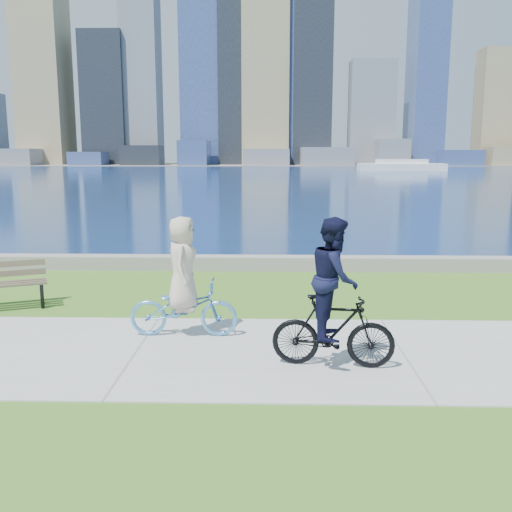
{
  "coord_description": "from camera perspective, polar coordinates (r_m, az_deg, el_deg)",
  "views": [
    {
      "loc": [
        2.03,
        -8.12,
        2.97
      ],
      "look_at": [
        1.75,
        2.13,
        1.1
      ],
      "focal_mm": 40.0,
      "sensor_mm": 36.0,
      "label": 1
    }
  ],
  "objects": [
    {
      "name": "cyclist_man",
      "position": [
        7.93,
        7.78,
        -4.87
      ],
      "size": [
        0.72,
        1.74,
        2.1
      ],
      "rotation": [
        0.0,
        0.0,
        1.45
      ],
      "color": "black",
      "rests_on": "ground"
    },
    {
      "name": "cyclist_woman",
      "position": [
        9.29,
        -7.3,
        -3.61
      ],
      "size": [
        0.62,
        1.75,
        1.96
      ],
      "rotation": [
        0.0,
        0.0,
        1.58
      ],
      "color": "#589ED7",
      "rests_on": "ground"
    },
    {
      "name": "ground",
      "position": [
        8.88,
        -11.89,
        -9.43
      ],
      "size": [
        320.0,
        320.0,
        0.0
      ],
      "primitive_type": "plane",
      "color": "#3B6B1C",
      "rests_on": "ground"
    },
    {
      "name": "concrete_path",
      "position": [
        8.88,
        -11.89,
        -9.37
      ],
      "size": [
        80.0,
        3.5,
        0.02
      ],
      "primitive_type": "cube",
      "color": "#AAABA5",
      "rests_on": "ground"
    },
    {
      "name": "seawall",
      "position": [
        14.73,
        -6.38,
        -0.67
      ],
      "size": [
        90.0,
        0.5,
        0.35
      ],
      "primitive_type": "cube",
      "color": "gray",
      "rests_on": "ground"
    },
    {
      "name": "far_shore",
      "position": [
        138.17,
        0.73,
        9.13
      ],
      "size": [
        320.0,
        30.0,
        0.12
      ],
      "primitive_type": "cube",
      "color": "slate",
      "rests_on": "ground"
    },
    {
      "name": "city_skyline",
      "position": [
        139.18,
        1.07,
        18.78
      ],
      "size": [
        178.52,
        22.02,
        76.0
      ],
      "color": "black",
      "rests_on": "ground"
    },
    {
      "name": "ferry_far",
      "position": [
        95.8,
        14.32,
        8.71
      ],
      "size": [
        13.77,
        3.93,
        1.87
      ],
      "color": "white",
      "rests_on": "ground"
    },
    {
      "name": "bay_water",
      "position": [
        80.2,
        0.11,
        8.22
      ],
      "size": [
        320.0,
        131.0,
        0.01
      ],
      "primitive_type": "cube",
      "color": "navy",
      "rests_on": "ground"
    }
  ]
}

